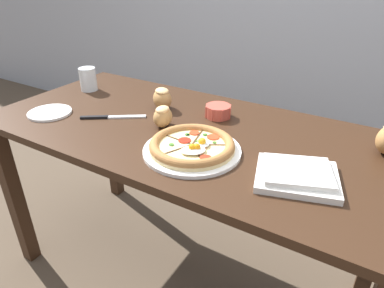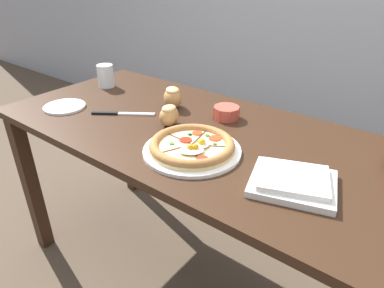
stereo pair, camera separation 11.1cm
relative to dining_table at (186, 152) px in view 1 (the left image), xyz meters
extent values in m
plane|color=brown|center=(0.00, 0.00, -0.67)|extent=(12.00, 12.00, 0.00)
cube|color=#331E11|center=(0.00, 0.00, 0.09)|extent=(1.56, 0.74, 0.03)
cube|color=#331E11|center=(-0.73, -0.32, -0.30)|extent=(0.06, 0.06, 0.75)
cube|color=#331E11|center=(-0.73, 0.32, -0.30)|extent=(0.06, 0.06, 0.75)
cube|color=#331E11|center=(0.73, 0.32, -0.30)|extent=(0.06, 0.06, 0.75)
cylinder|color=white|center=(0.12, -0.14, 0.11)|extent=(0.32, 0.32, 0.01)
cylinder|color=#E5C684|center=(0.12, -0.14, 0.12)|extent=(0.28, 0.28, 0.01)
cylinder|color=beige|center=(0.12, -0.14, 0.13)|extent=(0.23, 0.23, 0.00)
torus|color=#A36B38|center=(0.12, -0.14, 0.13)|extent=(0.28, 0.28, 0.03)
cube|color=#472D19|center=(0.10, -0.09, 0.13)|extent=(0.03, 0.11, 0.00)
cube|color=#472D19|center=(0.06, -0.14, 0.13)|extent=(0.11, 0.02, 0.00)
cube|color=#472D19|center=(0.09, -0.20, 0.13)|extent=(0.05, 0.11, 0.00)
cube|color=#472D19|center=(0.16, -0.18, 0.13)|extent=(0.09, 0.08, 0.00)
cube|color=#472D19|center=(0.16, -0.12, 0.13)|extent=(0.10, 0.06, 0.00)
cylinder|color=red|center=(0.08, -0.07, 0.14)|extent=(0.04, 0.04, 0.00)
cylinder|color=red|center=(0.08, -0.13, 0.14)|extent=(0.04, 0.04, 0.00)
cylinder|color=red|center=(0.15, -0.06, 0.14)|extent=(0.04, 0.04, 0.00)
cylinder|color=red|center=(0.15, -0.14, 0.14)|extent=(0.04, 0.04, 0.00)
cylinder|color=red|center=(0.20, -0.20, 0.14)|extent=(0.04, 0.04, 0.00)
ellipsoid|color=white|center=(0.14, -0.19, 0.14)|extent=(0.09, 0.09, 0.01)
sphere|color=orange|center=(0.14, -0.18, 0.15)|extent=(0.02, 0.02, 0.02)
ellipsoid|color=white|center=(0.15, -0.18, 0.14)|extent=(0.09, 0.09, 0.01)
sphere|color=orange|center=(0.15, -0.17, 0.15)|extent=(0.02, 0.02, 0.02)
ellipsoid|color=white|center=(0.15, -0.13, 0.14)|extent=(0.04, 0.05, 0.01)
sphere|color=#F4AD1E|center=(0.15, -0.13, 0.15)|extent=(0.03, 0.03, 0.03)
cylinder|color=#386B23|center=(0.15, -0.06, 0.14)|extent=(0.02, 0.02, 0.00)
cylinder|color=#2D5B1E|center=(0.12, -0.06, 0.14)|extent=(0.02, 0.02, 0.00)
cylinder|color=#2D5B1E|center=(0.06, -0.09, 0.14)|extent=(0.02, 0.02, 0.00)
cylinder|color=#477A2D|center=(0.12, -0.12, 0.14)|extent=(0.01, 0.01, 0.00)
cylinder|color=#386B23|center=(0.17, -0.10, 0.14)|extent=(0.01, 0.01, 0.00)
cylinder|color=#477A2D|center=(0.12, -0.10, 0.14)|extent=(0.01, 0.01, 0.00)
cylinder|color=#2D5B1E|center=(0.07, -0.09, 0.14)|extent=(0.01, 0.01, 0.00)
cylinder|color=#386B23|center=(0.12, -0.15, 0.14)|extent=(0.01, 0.01, 0.00)
cylinder|color=#386B23|center=(0.06, -0.18, 0.14)|extent=(0.02, 0.02, 0.00)
cylinder|color=#C64C3D|center=(0.06, 0.15, 0.13)|extent=(0.10, 0.10, 0.05)
cylinder|color=gold|center=(0.06, 0.15, 0.14)|extent=(0.08, 0.08, 0.03)
cylinder|color=#C64C3D|center=(0.11, 0.15, 0.13)|extent=(0.01, 0.01, 0.05)
cylinder|color=#C64C3D|center=(0.09, 0.19, 0.13)|extent=(0.01, 0.01, 0.05)
cylinder|color=#C64C3D|center=(0.06, 0.20, 0.13)|extent=(0.01, 0.01, 0.05)
cylinder|color=#C64C3D|center=(0.02, 0.19, 0.13)|extent=(0.01, 0.01, 0.05)
cylinder|color=#C64C3D|center=(0.01, 0.15, 0.13)|extent=(0.01, 0.01, 0.05)
cylinder|color=#C64C3D|center=(0.02, 0.12, 0.13)|extent=(0.01, 0.01, 0.05)
cylinder|color=#C64C3D|center=(0.06, 0.10, 0.13)|extent=(0.01, 0.01, 0.05)
cylinder|color=#C64C3D|center=(0.09, 0.12, 0.13)|extent=(0.01, 0.01, 0.05)
cube|color=silver|center=(0.45, -0.13, 0.12)|extent=(0.28, 0.25, 0.02)
cube|color=silver|center=(0.45, -0.13, 0.13)|extent=(0.23, 0.22, 0.02)
ellipsoid|color=#B27F47|center=(-0.18, 0.11, 0.15)|extent=(0.12, 0.12, 0.08)
ellipsoid|color=#EAB775|center=(-0.18, 0.11, 0.18)|extent=(0.09, 0.09, 0.02)
ellipsoid|color=#B27F47|center=(-0.08, -0.03, 0.14)|extent=(0.08, 0.10, 0.08)
ellipsoid|color=#EAB775|center=(-0.08, -0.03, 0.18)|extent=(0.06, 0.07, 0.02)
cube|color=silver|center=(-0.25, -0.04, 0.11)|extent=(0.14, 0.10, 0.01)
cube|color=black|center=(-0.36, -0.12, 0.11)|extent=(0.10, 0.08, 0.01)
cylinder|color=white|center=(-0.62, 0.12, 0.16)|extent=(0.08, 0.08, 0.11)
cylinder|color=silver|center=(-0.62, 0.12, 0.14)|extent=(0.07, 0.07, 0.06)
cylinder|color=white|center=(-0.55, -0.18, 0.11)|extent=(0.17, 0.17, 0.01)
camera|label=1|loc=(0.62, -0.98, 0.67)|focal=32.00mm
camera|label=2|loc=(0.71, -0.92, 0.67)|focal=32.00mm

